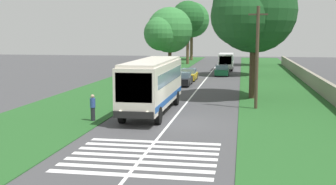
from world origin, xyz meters
TOP-DOWN VIEW (x-y plane):
  - ground at (0.00, 0.00)m, footprint 160.00×160.00m
  - grass_verge_left at (15.00, 8.20)m, footprint 120.00×8.00m
  - grass_verge_right at (15.00, -8.20)m, footprint 120.00×8.00m
  - centre_line at (15.00, 0.00)m, footprint 110.00×0.16m
  - coach_bus at (3.41, 1.80)m, footprint 11.16×2.62m
  - zebra_crossing at (-7.53, 0.00)m, footprint 5.85×6.80m
  - trailing_car_0 at (19.70, 1.90)m, footprint 4.30×1.78m
  - trailing_car_1 at (24.88, 1.86)m, footprint 4.30×1.78m
  - trailing_car_2 at (31.56, -1.76)m, footprint 4.30×1.78m
  - trailing_minibus_0 at (40.25, -1.96)m, footprint 6.00×2.14m
  - roadside_tree_left_0 at (30.72, 5.39)m, footprint 7.25×6.14m
  - roadside_tree_left_1 at (63.72, 6.27)m, footprint 9.12×7.27m
  - roadside_tree_left_2 at (52.28, 5.57)m, footprint 6.76×5.87m
  - roadside_tree_right_0 at (32.02, -5.42)m, footprint 8.69×7.32m
  - roadside_tree_right_1 at (50.59, -6.01)m, footprint 7.43×6.27m
  - roadside_tree_right_2 at (11.58, -5.07)m, footprint 8.96×7.17m
  - utility_pole at (6.14, -5.43)m, footprint 0.24×1.40m
  - roadside_wall at (20.00, -11.60)m, footprint 70.00×0.40m
  - pedestrian at (-0.26, 4.95)m, footprint 0.34×0.34m

SIDE VIEW (x-z plane):
  - ground at x=0.00m, z-range 0.00..0.00m
  - zebra_crossing at x=-7.53m, z-range 0.00..0.01m
  - centre_line at x=15.00m, z-range 0.00..0.01m
  - grass_verge_left at x=15.00m, z-range 0.00..0.04m
  - grass_verge_right at x=15.00m, z-range 0.00..0.04m
  - trailing_car_0 at x=19.70m, z-range -0.05..1.38m
  - trailing_car_1 at x=24.88m, z-range -0.05..1.38m
  - trailing_car_2 at x=31.56m, z-range -0.05..1.38m
  - roadside_wall at x=20.00m, z-range 0.04..1.48m
  - pedestrian at x=-0.26m, z-range 0.06..1.75m
  - trailing_minibus_0 at x=40.25m, z-range 0.28..2.81m
  - coach_bus at x=3.41m, z-range 0.28..4.01m
  - utility_pole at x=6.14m, z-range 0.18..7.67m
  - roadside_tree_left_0 at x=30.72m, z-range 1.34..10.32m
  - roadside_tree_right_1 at x=50.59m, z-range 1.42..10.79m
  - roadside_tree_right_2 at x=11.58m, z-range 1.75..12.79m
  - roadside_tree_right_0 at x=32.02m, z-range 1.85..13.21m
  - roadside_tree_left_1 at x=63.72m, z-range 2.13..14.04m
  - roadside_tree_left_2 at x=52.28m, z-range 2.61..13.95m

